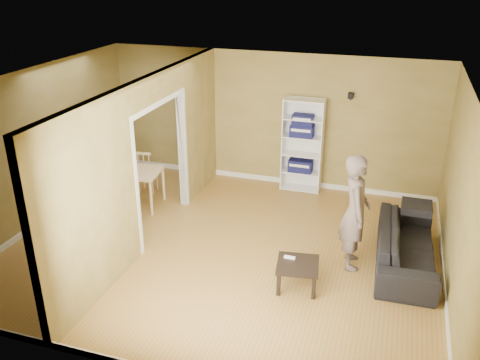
% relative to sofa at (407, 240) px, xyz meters
% --- Properties ---
extents(room_shell, '(6.50, 6.50, 6.50)m').
position_rel_sofa_xyz_m(room_shell, '(-2.70, -0.38, 0.90)').
color(room_shell, '#9B682F').
rests_on(room_shell, ground).
extents(partition, '(0.22, 5.50, 2.60)m').
position_rel_sofa_xyz_m(partition, '(-3.90, -0.38, 0.90)').
color(partition, '#A28B4D').
rests_on(partition, ground).
extents(wall_speaker, '(0.10, 0.10, 0.10)m').
position_rel_sofa_xyz_m(wall_speaker, '(-1.20, 2.31, 1.50)').
color(wall_speaker, black).
rests_on(wall_speaker, room_shell).
extents(sofa, '(2.11, 0.96, 0.79)m').
position_rel_sofa_xyz_m(sofa, '(0.00, 0.00, 0.00)').
color(sofa, black).
rests_on(sofa, ground).
extents(person, '(0.83, 0.70, 2.02)m').
position_rel_sofa_xyz_m(person, '(-0.76, -0.25, 0.62)').
color(person, slate).
rests_on(person, ground).
extents(bookshelf, '(0.76, 0.33, 1.81)m').
position_rel_sofa_xyz_m(bookshelf, '(-2.01, 2.22, 0.51)').
color(bookshelf, white).
rests_on(bookshelf, ground).
extents(paper_box_navy_a, '(0.45, 0.29, 0.23)m').
position_rel_sofa_xyz_m(paper_box_navy_a, '(-2.02, 2.17, 0.10)').
color(paper_box_navy_a, navy).
rests_on(paper_box_navy_a, bookshelf).
extents(paper_box_navy_b, '(0.43, 0.28, 0.22)m').
position_rel_sofa_xyz_m(paper_box_navy_b, '(-2.03, 2.17, 0.81)').
color(paper_box_navy_b, navy).
rests_on(paper_box_navy_b, bookshelf).
extents(paper_box_navy_c, '(0.39, 0.25, 0.20)m').
position_rel_sofa_xyz_m(paper_box_navy_c, '(-2.02, 2.17, 0.99)').
color(paper_box_navy_c, navy).
rests_on(paper_box_navy_c, bookshelf).
extents(coffee_table, '(0.56, 0.56, 0.37)m').
position_rel_sofa_xyz_m(coffee_table, '(-1.40, -1.06, -0.08)').
color(coffee_table, black).
rests_on(coffee_table, ground).
extents(game_controller, '(0.15, 0.04, 0.03)m').
position_rel_sofa_xyz_m(game_controller, '(-1.53, -0.96, -0.01)').
color(game_controller, white).
rests_on(game_controller, coffee_table).
extents(dining_table, '(1.09, 0.73, 0.68)m').
position_rel_sofa_xyz_m(dining_table, '(-4.81, 0.54, 0.21)').
color(dining_table, '#CEB48B').
rests_on(dining_table, ground).
extents(chair_left, '(0.49, 0.49, 0.98)m').
position_rel_sofa_xyz_m(chair_left, '(-5.55, 0.61, 0.09)').
color(chair_left, '#CFB283').
rests_on(chair_left, ground).
extents(chair_near, '(0.58, 0.58, 1.02)m').
position_rel_sofa_xyz_m(chair_near, '(-4.78, -0.04, 0.11)').
color(chair_near, tan).
rests_on(chair_near, ground).
extents(chair_far, '(0.44, 0.44, 0.86)m').
position_rel_sofa_xyz_m(chair_far, '(-4.80, 1.17, 0.04)').
color(chair_far, '#D7BE86').
rests_on(chair_far, ground).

